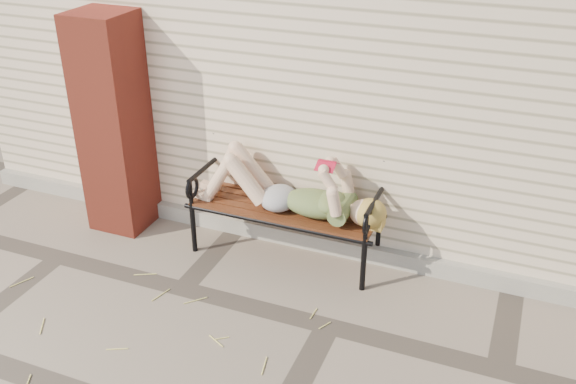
% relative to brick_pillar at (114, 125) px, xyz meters
% --- Properties ---
extents(ground, '(80.00, 80.00, 0.00)m').
position_rel_brick_pillar_xyz_m(ground, '(2.30, -0.75, -1.00)').
color(ground, gray).
rests_on(ground, ground).
extents(house_wall, '(8.00, 4.00, 3.00)m').
position_rel_brick_pillar_xyz_m(house_wall, '(2.30, 2.25, 0.50)').
color(house_wall, beige).
rests_on(house_wall, ground).
extents(foundation_strip, '(8.00, 0.10, 0.15)m').
position_rel_brick_pillar_xyz_m(foundation_strip, '(2.30, 0.22, -0.93)').
color(foundation_strip, '#ADA99C').
rests_on(foundation_strip, ground).
extents(brick_pillar, '(0.50, 0.50, 2.00)m').
position_rel_brick_pillar_xyz_m(brick_pillar, '(0.00, 0.00, 0.00)').
color(brick_pillar, maroon).
rests_on(brick_pillar, ground).
extents(garden_bench, '(1.75, 0.70, 1.13)m').
position_rel_brick_pillar_xyz_m(garden_bench, '(1.64, 0.13, -0.36)').
color(garden_bench, black).
rests_on(garden_bench, ground).
extents(reading_woman, '(1.65, 0.38, 0.52)m').
position_rel_brick_pillar_xyz_m(reading_woman, '(1.65, -0.00, -0.33)').
color(reading_woman, '#0A364B').
rests_on(reading_woman, ground).
extents(straw_scatter, '(2.33, 1.73, 0.01)m').
position_rel_brick_pillar_xyz_m(straw_scatter, '(1.59, -1.46, -0.99)').
color(straw_scatter, '#E9DD72').
rests_on(straw_scatter, ground).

